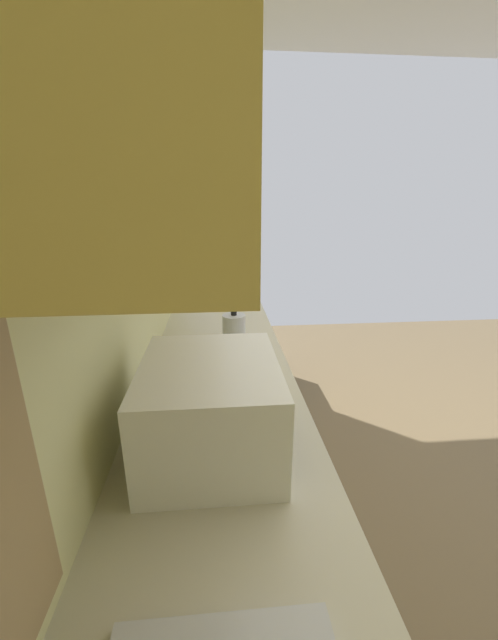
{
  "coord_description": "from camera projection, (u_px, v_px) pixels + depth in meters",
  "views": [
    {
      "loc": [
        -1.58,
        1.25,
        1.59
      ],
      "look_at": [
        -0.43,
        1.15,
        1.21
      ],
      "focal_mm": 20.26,
      "sensor_mm": 36.0,
      "label": 1
    }
  ],
  "objects": [
    {
      "name": "counter_run",
      "position": [
        221.0,
        484.0,
        1.52
      ],
      "size": [
        2.95,
        0.61,
        0.91
      ],
      "color": "tan",
      "rests_on": "ground_plane"
    },
    {
      "name": "microwave",
      "position": [
        212.0,
        407.0,
        1.01
      ],
      "size": [
        0.44,
        0.38,
        0.27
      ],
      "color": "white",
      "rests_on": "counter_run"
    },
    {
      "name": "oven_range",
      "position": [
        221.0,
        333.0,
        3.22
      ],
      "size": [
        0.66,
        0.64,
        1.09
      ],
      "color": "#B7BABF",
      "rests_on": "ground_plane"
    },
    {
      "name": "upper_cabinets",
      "position": [
        167.0,
        113.0,
        1.07
      ],
      "size": [
        2.01,
        0.33,
        0.64
      ],
      "color": "#D4B85F"
    },
    {
      "name": "wall_back",
      "position": [
        132.0,
        253.0,
        1.53
      ],
      "size": [
        3.78,
        0.12,
        2.76
      ],
      "primitive_type": "cube",
      "color": "beige",
      "rests_on": "ground_plane"
    },
    {
      "name": "kettle",
      "position": [
        234.0,
        329.0,
        1.79
      ],
      "size": [
        0.16,
        0.11,
        0.17
      ],
      "color": "#B7BABF",
      "rests_on": "counter_run"
    },
    {
      "name": "ground_plane",
      "position": [
        439.0,
        488.0,
        2.1
      ],
      "size": [
        5.85,
        5.85,
        0.0
      ],
      "primitive_type": "plane",
      "color": "brown"
    },
    {
      "name": "bowl",
      "position": [
        229.0,
        300.0,
        2.49
      ],
      "size": [
        0.14,
        0.14,
        0.05
      ],
      "color": "silver",
      "rests_on": "counter_run"
    }
  ]
}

